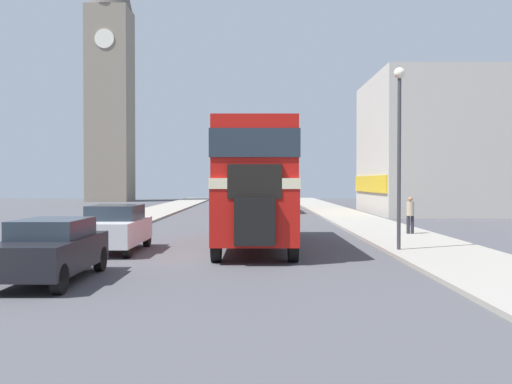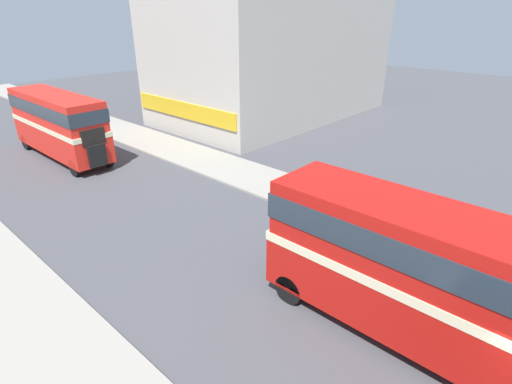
# 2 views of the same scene
# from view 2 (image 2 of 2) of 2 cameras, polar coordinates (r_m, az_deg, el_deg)

# --- Properties ---
(double_decker_bus) EXTENTS (2.51, 9.71, 4.18)m
(double_decker_bus) POSITION_cam_2_polar(r_m,az_deg,el_deg) (11.93, 23.63, -10.40)
(double_decker_bus) COLOR #B2140F
(double_decker_bus) RESTS_ON ground_plane
(bus_distant) EXTENTS (2.38, 9.30, 4.14)m
(bus_distant) POSITION_cam_2_polar(r_m,az_deg,el_deg) (28.69, -26.41, 9.10)
(bus_distant) COLOR red
(bus_distant) RESTS_ON ground_plane
(pedestrian_walking) EXTENTS (0.31, 0.31, 1.56)m
(pedestrian_walking) POSITION_cam_2_polar(r_m,az_deg,el_deg) (19.13, 19.46, -1.32)
(pedestrian_walking) COLOR #282833
(pedestrian_walking) RESTS_ON sidewalk_right
(shop_building_block) EXTENTS (20.63, 11.49, 9.78)m
(shop_building_block) POSITION_cam_2_polar(r_m,az_deg,el_deg) (37.08, 2.64, 18.40)
(shop_building_block) COLOR #B2ADA3
(shop_building_block) RESTS_ON ground_plane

